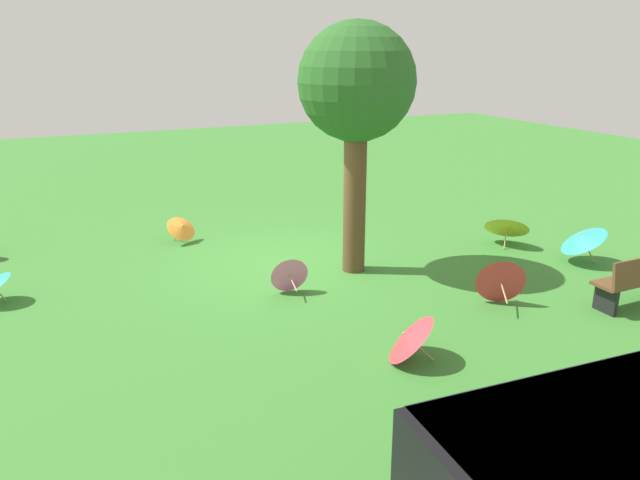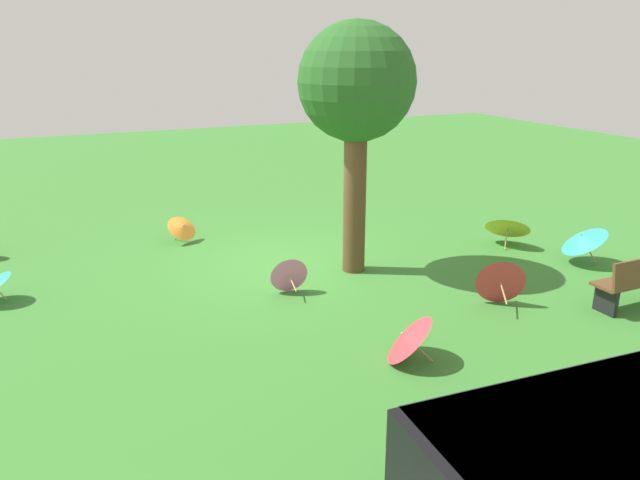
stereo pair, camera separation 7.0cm
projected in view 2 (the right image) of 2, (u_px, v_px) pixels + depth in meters
The scene contains 8 objects.
ground at pixel (291, 263), 11.74m from camera, with size 40.00×40.00×0.00m, color #387A2D.
shade_tree at pixel (357, 88), 10.38m from camera, with size 2.04×2.04×4.44m.
parasol_red_0 at pixel (406, 337), 8.04m from camera, with size 0.99×1.05×0.70m.
parasol_orange_0 at pixel (183, 227), 12.83m from camera, with size 0.79×0.75×0.60m.
parasol_red_1 at pixel (499, 279), 9.83m from camera, with size 0.88×0.91×0.82m.
parasol_teal_1 at pixel (583, 238), 11.57m from camera, with size 1.14×1.16×0.82m.
parasol_yellow_0 at pixel (508, 225), 12.65m from camera, with size 1.23×1.23×0.78m.
parasol_pink_2 at pixel (288, 273), 10.32m from camera, with size 0.68×0.68×0.66m.
Camera 2 is at (4.05, 10.28, 4.05)m, focal length 34.22 mm.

